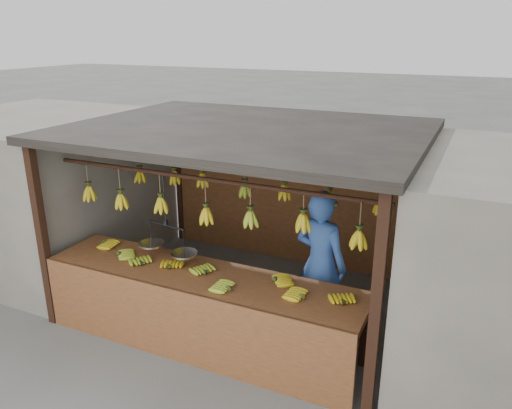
% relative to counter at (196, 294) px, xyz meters
% --- Properties ---
extents(ground, '(80.00, 80.00, 0.00)m').
position_rel_counter_xyz_m(ground, '(0.03, 1.23, -0.72)').
color(ground, '#5B5B57').
extents(stall, '(4.30, 3.30, 2.40)m').
position_rel_counter_xyz_m(stall, '(0.03, 1.56, 1.25)').
color(stall, black).
rests_on(stall, ground).
extents(neighbor_left, '(3.00, 3.00, 2.30)m').
position_rel_counter_xyz_m(neighbor_left, '(-3.57, 1.23, 0.43)').
color(neighbor_left, slate).
rests_on(neighbor_left, ground).
extents(counter, '(3.80, 0.86, 0.96)m').
position_rel_counter_xyz_m(counter, '(0.00, 0.00, 0.00)').
color(counter, brown).
rests_on(counter, ground).
extents(hanging_bananas, '(3.61, 2.24, 0.39)m').
position_rel_counter_xyz_m(hanging_bananas, '(0.02, 1.23, 0.90)').
color(hanging_bananas, gold).
rests_on(hanging_bananas, ground).
extents(balance_scale, '(0.81, 0.37, 0.93)m').
position_rel_counter_xyz_m(balance_scale, '(-0.52, 0.23, 0.41)').
color(balance_scale, black).
rests_on(balance_scale, ground).
extents(vendor, '(0.75, 0.59, 1.82)m').
position_rel_counter_xyz_m(vendor, '(1.15, 0.92, 0.19)').
color(vendor, '#3359A5').
rests_on(vendor, ground).
extents(bag_bundles, '(0.08, 0.26, 1.22)m').
position_rel_counter_xyz_m(bag_bundles, '(1.97, 2.58, 0.30)').
color(bag_bundles, yellow).
rests_on(bag_bundles, ground).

